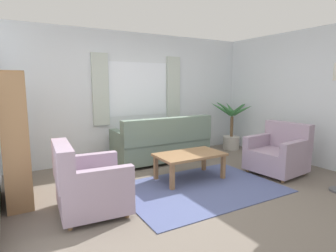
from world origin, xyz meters
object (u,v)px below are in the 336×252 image
object	(u,v)px
potted_plant	(231,127)
bookshelf	(17,135)
couch	(163,144)
armchair_left	(87,185)
coffee_table	(190,157)
armchair_right	(279,153)

from	to	relation	value
potted_plant	bookshelf	world-z (taller)	bookshelf
couch	potted_plant	distance (m)	1.95
couch	potted_plant	bearing A→B (deg)	-176.29
couch	armchair_left	size ratio (longest dim) A/B	2.12
potted_plant	bookshelf	bearing A→B (deg)	-169.97
coffee_table	bookshelf	size ratio (longest dim) A/B	0.64
armchair_left	bookshelf	world-z (taller)	bookshelf
coffee_table	bookshelf	bearing A→B (deg)	168.71
couch	coffee_table	world-z (taller)	couch
couch	potted_plant	world-z (taller)	potted_plant
armchair_right	coffee_table	distance (m)	1.63
couch	bookshelf	bearing A→B (deg)	14.64
coffee_table	potted_plant	size ratio (longest dim) A/B	0.92
armchair_left	potted_plant	xyz separation A→B (m)	(3.83, 1.64, 0.19)
bookshelf	coffee_table	bearing A→B (deg)	78.71
armchair_right	potted_plant	xyz separation A→B (m)	(0.53, 1.78, 0.19)
couch	coffee_table	distance (m)	1.17
armchair_left	couch	bearing A→B (deg)	-47.13
couch	bookshelf	xyz separation A→B (m)	(-2.57, -0.67, 0.52)
couch	armchair_right	bearing A→B (deg)	130.45
armchair_right	potted_plant	size ratio (longest dim) A/B	0.77
armchair_right	couch	bearing A→B (deg)	-145.48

